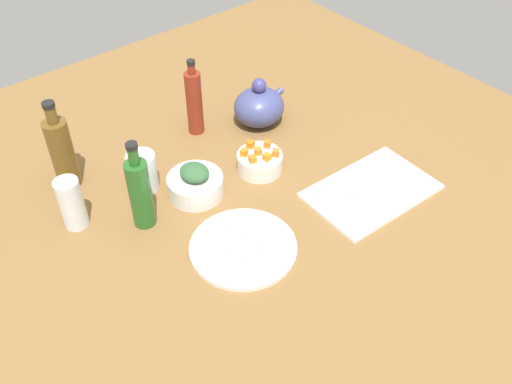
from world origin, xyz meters
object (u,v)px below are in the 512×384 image
(bottle_2, at_px, (194,102))
(plate_tofu, at_px, (243,248))
(bottle_0, at_px, (62,152))
(drinking_glass_0, at_px, (72,203))
(teapot, at_px, (259,106))
(bottle_1, at_px, (140,192))
(cutting_board, at_px, (371,191))
(bowl_greens, at_px, (196,186))
(bowl_carrots, at_px, (260,162))
(drinking_glass_1, at_px, (143,172))

(bottle_2, bearing_deg, plate_tofu, -112.28)
(bottle_0, height_order, drinking_glass_0, bottle_0)
(drinking_glass_0, bearing_deg, bottle_2, 16.32)
(teapot, distance_m, bottle_1, 0.50)
(cutting_board, xyz_separation_m, bottle_2, (-0.19, 0.51, 0.10))
(bowl_greens, relative_size, bottle_0, 0.57)
(plate_tofu, relative_size, bottle_1, 1.05)
(bowl_carrots, relative_size, bottle_0, 0.49)
(drinking_glass_1, bearing_deg, bottle_2, 25.87)
(teapot, height_order, bottle_0, bottle_0)
(bowl_greens, bearing_deg, bottle_1, -177.94)
(bottle_0, distance_m, drinking_glass_1, 0.21)
(plate_tofu, xyz_separation_m, teapot, (0.35, 0.37, 0.05))
(bottle_0, height_order, bottle_2, bottle_0)
(bottle_1, relative_size, drinking_glass_1, 2.28)
(bottle_0, relative_size, bottle_2, 1.08)
(cutting_board, distance_m, bottle_0, 0.79)
(plate_tofu, relative_size, teapot, 1.50)
(bowl_greens, distance_m, drinking_glass_1, 0.14)
(plate_tofu, height_order, bottle_2, bottle_2)
(bowl_carrots, height_order, drinking_glass_1, drinking_glass_1)
(teapot, bearing_deg, bottle_1, -163.14)
(bowl_carrots, bearing_deg, plate_tofu, -137.21)
(bottle_0, relative_size, drinking_glass_0, 1.84)
(bottle_2, height_order, drinking_glass_0, bottle_2)
(bowl_carrots, height_order, drinking_glass_0, drinking_glass_0)
(bottle_1, height_order, drinking_glass_0, bottle_1)
(teapot, bearing_deg, bottle_0, 169.33)
(cutting_board, height_order, bottle_1, bottle_1)
(bottle_0, xyz_separation_m, drinking_glass_0, (-0.06, -0.15, -0.04))
(bowl_greens, height_order, drinking_glass_1, drinking_glass_1)
(teapot, height_order, bottle_1, bottle_1)
(cutting_board, distance_m, drinking_glass_1, 0.59)
(cutting_board, bearing_deg, drinking_glass_0, 149.36)
(bottle_0, relative_size, drinking_glass_1, 2.37)
(bowl_greens, xyz_separation_m, bowl_carrots, (0.19, -0.03, -0.00))
(bowl_greens, xyz_separation_m, bottle_0, (-0.23, 0.24, 0.08))
(cutting_board, relative_size, bowl_carrots, 2.68)
(cutting_board, bearing_deg, teapot, 93.20)
(teapot, distance_m, bottle_0, 0.57)
(bowl_greens, bearing_deg, bowl_carrots, -8.94)
(bottle_0, xyz_separation_m, bottle_1, (0.08, -0.25, -0.00))
(bottle_0, bearing_deg, teapot, -10.67)
(bowl_carrots, height_order, bottle_0, bottle_0)
(bowl_carrots, distance_m, bottle_2, 0.27)
(bottle_1, distance_m, drinking_glass_1, 0.14)
(drinking_glass_0, bearing_deg, bottle_0, 69.81)
(bottle_2, bearing_deg, bottle_0, 176.88)
(bottle_1, bearing_deg, plate_tofu, -60.05)
(plate_tofu, xyz_separation_m, drinking_glass_1, (-0.06, 0.33, 0.05))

